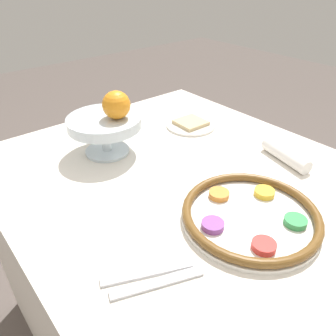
{
  "coord_description": "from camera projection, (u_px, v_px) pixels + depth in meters",
  "views": [
    {
      "loc": [
        -0.46,
        0.5,
        1.21
      ],
      "look_at": [
        0.08,
        0.05,
        0.76
      ],
      "focal_mm": 35.0,
      "sensor_mm": 36.0,
      "label": 1
    }
  ],
  "objects": [
    {
      "name": "dining_table",
      "position": [
        197.0,
        280.0,
        1.02
      ],
      "size": [
        1.18,
        0.89,
        0.72
      ],
      "color": "silver",
      "rests_on": "ground_plane"
    },
    {
      "name": "fork_right",
      "position": [
        147.0,
        272.0,
        0.6
      ],
      "size": [
        0.09,
        0.16,
        0.01
      ],
      "color": "silver",
      "rests_on": "dining_table"
    },
    {
      "name": "orange_fruit",
      "position": [
        116.0,
        105.0,
        0.89
      ],
      "size": [
        0.08,
        0.08,
        0.08
      ],
      "color": "orange",
      "rests_on": "fruit_stand"
    },
    {
      "name": "bread_plate",
      "position": [
        191.0,
        124.0,
        1.13
      ],
      "size": [
        0.17,
        0.17,
        0.02
      ],
      "color": "silver",
      "rests_on": "dining_table"
    },
    {
      "name": "seder_plate",
      "position": [
        250.0,
        215.0,
        0.72
      ],
      "size": [
        0.3,
        0.3,
        0.03
      ],
      "color": "silver",
      "rests_on": "dining_table"
    },
    {
      "name": "fork_left",
      "position": [
        157.0,
        283.0,
        0.58
      ],
      "size": [
        0.08,
        0.17,
        0.01
      ],
      "color": "silver",
      "rests_on": "dining_table"
    },
    {
      "name": "fruit_stand",
      "position": [
        105.0,
        125.0,
        0.93
      ],
      "size": [
        0.21,
        0.21,
        0.11
      ],
      "color": "silver",
      "rests_on": "dining_table"
    },
    {
      "name": "napkin_roll",
      "position": [
        286.0,
        155.0,
        0.93
      ],
      "size": [
        0.16,
        0.08,
        0.04
      ],
      "color": "white",
      "rests_on": "dining_table"
    }
  ]
}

